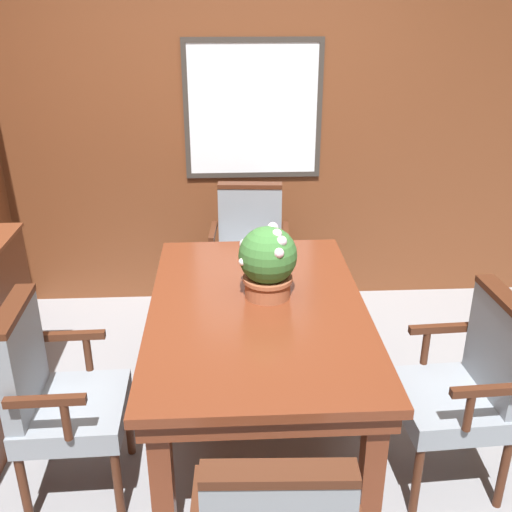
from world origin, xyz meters
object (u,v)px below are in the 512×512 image
chair_head_far (250,249)px  potted_plant (268,261)px  dining_table (258,323)px  chair_left_near (54,393)px  chair_right_near (467,383)px

chair_head_far → potted_plant: potted_plant is taller
dining_table → chair_left_near: 1.00m
chair_left_near → potted_plant: bearing=-65.5°
chair_head_far → chair_left_near: size_ratio=1.00×
dining_table → chair_head_far: (0.01, 1.20, -0.11)m
dining_table → chair_head_far: size_ratio=1.72×
dining_table → chair_head_far: 1.21m
chair_right_near → chair_left_near: bearing=-93.8°
chair_right_near → chair_head_far: 1.84m
chair_left_near → dining_table: bearing=-69.6°
dining_table → potted_plant: potted_plant is taller
chair_right_near → chair_left_near: size_ratio=1.00×
chair_right_near → potted_plant: bearing=-122.8°
dining_table → chair_left_near: (-0.92, -0.37, -0.11)m
chair_head_far → dining_table: bearing=-86.5°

